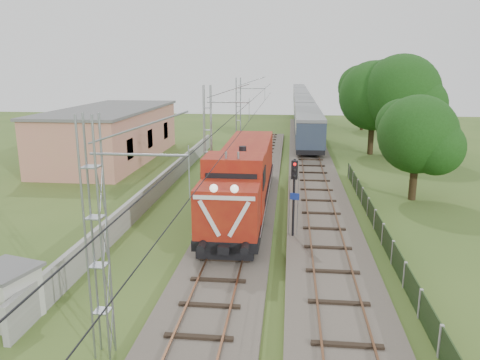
# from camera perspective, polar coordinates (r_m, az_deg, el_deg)

# --- Properties ---
(ground) EXTENTS (140.00, 140.00, 0.00)m
(ground) POSITION_cam_1_polar(r_m,az_deg,el_deg) (23.35, -1.60, -9.83)
(ground) COLOR #37541F
(ground) RESTS_ON ground
(track_main) EXTENTS (4.20, 70.00, 0.45)m
(track_main) POSITION_cam_1_polar(r_m,az_deg,el_deg) (29.79, 0.21, -4.12)
(track_main) COLOR #6B6054
(track_main) RESTS_ON ground
(track_side) EXTENTS (4.20, 80.00, 0.45)m
(track_side) POSITION_cam_1_polar(r_m,az_deg,el_deg) (42.25, 8.82, 1.12)
(track_side) COLOR #6B6054
(track_side) RESTS_ON ground
(catenary) EXTENTS (3.31, 70.00, 8.00)m
(catenary) POSITION_cam_1_polar(r_m,az_deg,el_deg) (34.12, -3.85, 4.84)
(catenary) COLOR gray
(catenary) RESTS_ON ground
(boundary_wall) EXTENTS (0.25, 40.00, 1.50)m
(boundary_wall) POSITION_cam_1_polar(r_m,az_deg,el_deg) (35.56, -9.42, -0.38)
(boundary_wall) COLOR #9E9E99
(boundary_wall) RESTS_ON ground
(station_building) EXTENTS (8.40, 20.40, 5.22)m
(station_building) POSITION_cam_1_polar(r_m,az_deg,el_deg) (49.08, -15.40, 5.46)
(station_building) COLOR tan
(station_building) RESTS_ON ground
(fence) EXTENTS (0.12, 32.00, 1.20)m
(fence) POSITION_cam_1_polar(r_m,az_deg,el_deg) (26.22, 17.03, -6.34)
(fence) COLOR black
(fence) RESTS_ON ground
(locomotive) EXTENTS (3.19, 18.19, 4.62)m
(locomotive) POSITION_cam_1_polar(r_m,az_deg,el_deg) (30.20, 0.42, 0.40)
(locomotive) COLOR black
(locomotive) RESTS_ON ground
(coach_rake) EXTENTS (3.01, 89.91, 3.48)m
(coach_rake) POSITION_cam_1_polar(r_m,az_deg,el_deg) (91.44, 7.54, 9.43)
(coach_rake) COLOR black
(coach_rake) RESTS_ON ground
(signal_post) EXTENTS (0.50, 0.39, 4.56)m
(signal_post) POSITION_cam_1_polar(r_m,az_deg,el_deg) (25.00, 6.62, -0.70)
(signal_post) COLOR black
(signal_post) RESTS_ON ground
(relay_hut) EXTENTS (2.51, 2.51, 2.13)m
(relay_hut) POSITION_cam_1_polar(r_m,az_deg,el_deg) (19.90, -26.52, -12.37)
(relay_hut) COLOR beige
(relay_hut) RESTS_ON ground
(tree_a) EXTENTS (5.73, 5.46, 7.43)m
(tree_a) POSITION_cam_1_polar(r_m,az_deg,el_deg) (34.81, 20.93, 5.11)
(tree_a) COLOR #3E3019
(tree_a) RESTS_ON ground
(tree_b) EXTENTS (8.10, 7.71, 10.50)m
(tree_b) POSITION_cam_1_polar(r_m,az_deg,el_deg) (50.24, 19.16, 9.88)
(tree_b) COLOR #3E3019
(tree_b) RESTS_ON ground
(tree_c) EXTENTS (7.62, 7.25, 9.87)m
(tree_c) POSITION_cam_1_polar(r_m,az_deg,el_deg) (51.73, 16.09, 9.76)
(tree_c) COLOR #3E3019
(tree_c) RESTS_ON ground
(tree_d) EXTENTS (7.32, 6.97, 9.49)m
(tree_d) POSITION_cam_1_polar(r_m,az_deg,el_deg) (71.50, 14.95, 10.63)
(tree_d) COLOR #3E3019
(tree_d) RESTS_ON ground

